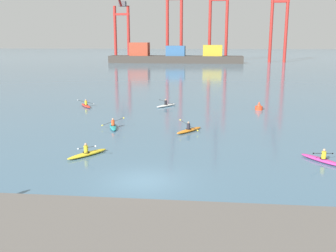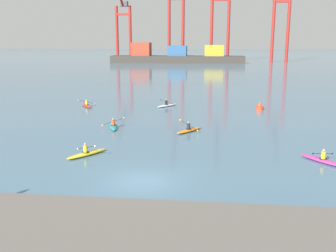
# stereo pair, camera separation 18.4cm
# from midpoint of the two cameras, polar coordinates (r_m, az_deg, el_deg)

# --- Properties ---
(ground_plane) EXTENTS (800.00, 800.00, 0.00)m
(ground_plane) POSITION_cam_midpoint_polar(r_m,az_deg,el_deg) (22.64, -3.58, -8.23)
(ground_plane) COLOR #476B84
(container_barge) EXTENTS (49.98, 8.53, 7.55)m
(container_barge) POSITION_cam_midpoint_polar(r_m,az_deg,el_deg) (146.67, 1.32, 10.32)
(container_barge) COLOR #38332D
(container_barge) RESTS_ON ground
(gantry_crane_west) EXTENTS (6.76, 19.03, 31.50)m
(gantry_crane_west) POSITION_cam_midpoint_polar(r_m,az_deg,el_deg) (163.16, -6.68, 15.10)
(gantry_crane_west) COLOR maroon
(gantry_crane_west) RESTS_ON ground
(gantry_crane_west_mid) EXTENTS (6.65, 18.66, 41.88)m
(gantry_crane_west_mid) POSITION_cam_midpoint_polar(r_m,az_deg,el_deg) (153.39, 1.23, 16.74)
(gantry_crane_west_mid) COLOR maroon
(gantry_crane_west_mid) RESTS_ON ground
(gantry_crane_east_mid) EXTENTS (7.77, 19.39, 40.66)m
(gantry_crane_east_mid) POSITION_cam_midpoint_polar(r_m,az_deg,el_deg) (156.52, 7.85, 16.50)
(gantry_crane_east_mid) COLOR maroon
(gantry_crane_east_mid) RESTS_ON ground
(gantry_crane_east) EXTENTS (6.83, 15.62, 35.63)m
(gantry_crane_east) POSITION_cam_midpoint_polar(r_m,az_deg,el_deg) (156.57, 16.58, 15.57)
(gantry_crane_east) COLOR maroon
(gantry_crane_east) RESTS_ON ground
(channel_buoy) EXTENTS (0.90, 0.90, 1.00)m
(channel_buoy) POSITION_cam_midpoint_polar(r_m,az_deg,el_deg) (46.91, 13.59, 2.77)
(channel_buoy) COLOR red
(channel_buoy) RESTS_ON ground
(kayak_white) EXTENTS (2.50, 3.10, 0.95)m
(kayak_white) POSITION_cam_midpoint_polar(r_m,az_deg,el_deg) (48.05, -0.08, 3.13)
(kayak_white) COLOR silver
(kayak_white) RESTS_ON ground
(kayak_orange) EXTENTS (2.46, 3.12, 1.03)m
(kayak_orange) POSITION_cam_midpoint_polar(r_m,az_deg,el_deg) (34.66, 3.30, -0.58)
(kayak_orange) COLOR orange
(kayak_orange) RESTS_ON ground
(kayak_red) EXTENTS (2.38, 3.16, 0.99)m
(kayak_red) POSITION_cam_midpoint_polar(r_m,az_deg,el_deg) (49.03, -11.92, 3.04)
(kayak_red) COLOR red
(kayak_red) RESTS_ON ground
(kayak_magenta) EXTENTS (2.56, 3.05, 0.95)m
(kayak_magenta) POSITION_cam_midpoint_polar(r_m,az_deg,el_deg) (28.02, 22.11, -4.67)
(kayak_magenta) COLOR #C13384
(kayak_magenta) RESTS_ON ground
(kayak_teal) EXTENTS (2.12, 3.42, 1.00)m
(kayak_teal) POSITION_cam_midpoint_polar(r_m,az_deg,el_deg) (36.52, -8.02, -0.00)
(kayak_teal) COLOR teal
(kayak_teal) RESTS_ON ground
(kayak_yellow) EXTENTS (2.44, 3.13, 0.97)m
(kayak_yellow) POSITION_cam_midpoint_polar(r_m,az_deg,el_deg) (28.04, -11.83, -3.99)
(kayak_yellow) COLOR yellow
(kayak_yellow) RESTS_ON ground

